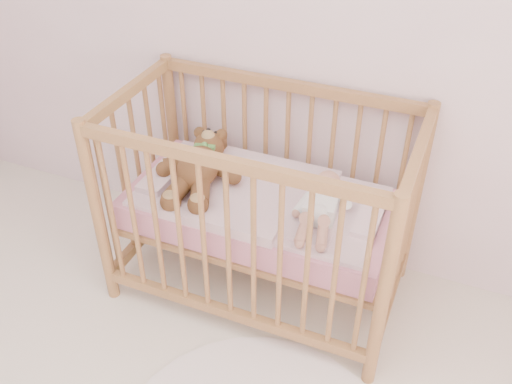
% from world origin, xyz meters
% --- Properties ---
extents(crib, '(1.36, 0.76, 1.00)m').
position_xyz_m(crib, '(0.07, 1.60, 0.50)').
color(crib, '#A57F46').
rests_on(crib, floor).
extents(mattress, '(1.22, 0.62, 0.13)m').
position_xyz_m(mattress, '(0.07, 1.60, 0.49)').
color(mattress, pink).
rests_on(mattress, crib).
extents(blanket, '(1.10, 0.58, 0.06)m').
position_xyz_m(blanket, '(0.07, 1.60, 0.56)').
color(blanket, pink).
rests_on(blanket, mattress).
extents(baby, '(0.31, 0.54, 0.12)m').
position_xyz_m(baby, '(0.36, 1.58, 0.64)').
color(baby, white).
rests_on(baby, blanket).
extents(teddy_bear, '(0.54, 0.68, 0.17)m').
position_xyz_m(teddy_bear, '(-0.24, 1.58, 0.65)').
color(teddy_bear, brown).
rests_on(teddy_bear, blanket).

